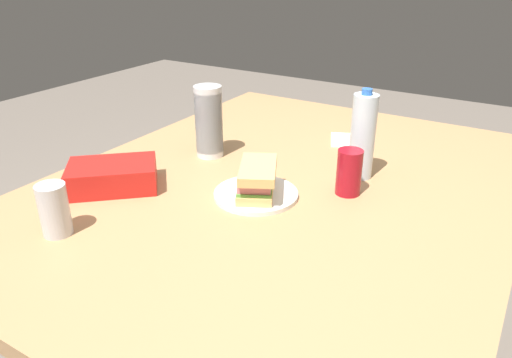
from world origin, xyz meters
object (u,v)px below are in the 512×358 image
object	(u,v)px
paper_plate	(256,194)
soda_can_silver	(54,210)
dining_table	(282,208)
sandwich	(257,179)
water_bottle_tall	(363,136)
soda_can_red	(349,172)
chip_bag	(113,176)
plastic_cup_stack	(209,122)

from	to	relation	value
paper_plate	soda_can_silver	size ratio (longest dim) A/B	1.81
dining_table	sandwich	xyz separation A→B (m)	(0.11, -0.02, 0.13)
water_bottle_tall	soda_can_red	bearing A→B (deg)	6.00
soda_can_silver	chip_bag	bearing A→B (deg)	-163.59
dining_table	sandwich	size ratio (longest dim) A/B	7.72
sandwich	soda_can_silver	distance (m)	0.49
soda_can_red	paper_plate	bearing A→B (deg)	-54.27
sandwich	chip_bag	world-z (taller)	sandwich
dining_table	plastic_cup_stack	world-z (taller)	plastic_cup_stack
dining_table	sandwich	world-z (taller)	sandwich
paper_plate	water_bottle_tall	world-z (taller)	water_bottle_tall
soda_can_red	water_bottle_tall	world-z (taller)	water_bottle_tall
water_bottle_tall	soda_can_silver	size ratio (longest dim) A/B	2.08
soda_can_red	water_bottle_tall	xyz separation A→B (m)	(-0.12, -0.01, 0.06)
plastic_cup_stack	dining_table	bearing A→B (deg)	78.33
dining_table	soda_can_silver	size ratio (longest dim) A/B	12.68
paper_plate	soda_can_red	xyz separation A→B (m)	(-0.14, 0.20, 0.06)
water_bottle_tall	dining_table	bearing A→B (deg)	-47.13
paper_plate	plastic_cup_stack	size ratio (longest dim) A/B	1.00
water_bottle_tall	soda_can_silver	distance (m)	0.81
paper_plate	chip_bag	bearing A→B (deg)	-66.26
soda_can_red	chip_bag	bearing A→B (deg)	-61.66
paper_plate	plastic_cup_stack	bearing A→B (deg)	-121.75
dining_table	paper_plate	bearing A→B (deg)	-10.66
paper_plate	soda_can_silver	distance (m)	0.49
dining_table	chip_bag	xyz separation A→B (m)	(0.26, -0.38, 0.12)
dining_table	soda_can_red	distance (m)	0.23
soda_can_red	soda_can_silver	bearing A→B (deg)	-42.20
chip_bag	paper_plate	bearing A→B (deg)	161.83
plastic_cup_stack	sandwich	bearing A→B (deg)	58.19
sandwich	soda_can_red	xyz separation A→B (m)	(-0.14, 0.19, 0.01)
soda_can_red	sandwich	bearing A→B (deg)	-53.33
sandwich	water_bottle_tall	size ratio (longest dim) A/B	0.79
sandwich	soda_can_silver	bearing A→B (deg)	-36.68
chip_bag	plastic_cup_stack	bearing A→B (deg)	-146.50
dining_table	water_bottle_tall	xyz separation A→B (m)	(-0.15, 0.16, 0.20)
water_bottle_tall	soda_can_silver	xyz separation A→B (m)	(0.65, -0.47, -0.06)
dining_table	paper_plate	world-z (taller)	paper_plate
dining_table	water_bottle_tall	world-z (taller)	water_bottle_tall
chip_bag	soda_can_silver	size ratio (longest dim) A/B	1.89
paper_plate	soda_can_silver	bearing A→B (deg)	-36.19
paper_plate	soda_can_red	bearing A→B (deg)	125.73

